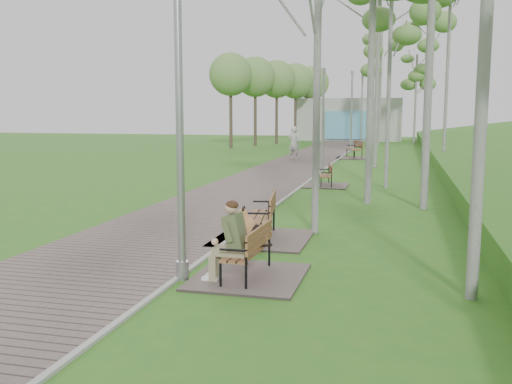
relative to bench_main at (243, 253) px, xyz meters
The scene contains 18 objects.
ground 3.58m from the bench_main, 106.59° to the right, with size 120.00×120.00×0.00m, color #2D6B20.
walkway 18.31m from the bench_main, 98.68° to the left, with size 3.50×67.00×0.04m, color #60524E.
kerb 18.13m from the bench_main, 93.21° to the left, with size 0.10×67.00×0.05m, color #999993.
building_north 47.66m from the bench_main, 93.03° to the left, with size 10.00×5.20×4.00m.
bench_main is the anchor object (origin of this frame).
bench_second 2.93m from the bench_main, 97.82° to the left, with size 1.98×2.20×1.22m.
bench_third 12.13m from the bench_main, 91.00° to the left, with size 1.58×1.76×0.97m.
bench_far 25.32m from the bench_main, 90.46° to the left, with size 2.05×2.28×1.26m.
lamp_post_near 2.29m from the bench_main, 161.40° to the right, with size 0.21×0.21×5.36m.
lamp_post_second 16.83m from the bench_main, 93.23° to the left, with size 0.18×0.18×4.64m.
lamp_post_third 30.05m from the bench_main, 91.56° to the left, with size 0.21×0.21×5.43m.
lamp_post_far 40.31m from the bench_main, 91.19° to the left, with size 0.22×0.22×5.77m.
pedestrian_near 23.61m from the bench_main, 98.46° to the left, with size 0.70×0.46×1.92m, color silver.
birch_mid_c 13.56m from the bench_main, 80.70° to the left, with size 2.26×2.26×7.95m.
birch_far_a 21.96m from the bench_main, 77.55° to the left, with size 2.70×2.70×9.43m.
birch_far_c 37.13m from the bench_main, 83.52° to the left, with size 2.68×2.68×10.40m.
birch_distant_a 39.89m from the bench_main, 89.02° to the left, with size 2.58×2.58×9.68m.
birch_distant_b 41.95m from the bench_main, 85.15° to the left, with size 2.32×2.32×7.76m.
Camera 1 is at (3.48, -5.38, 2.73)m, focal length 40.00 mm.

